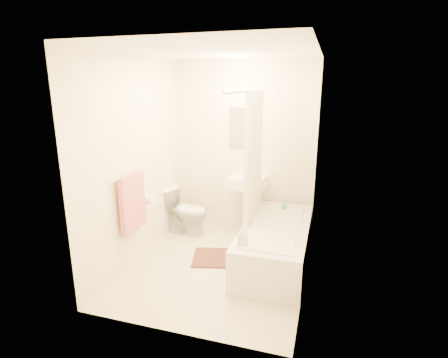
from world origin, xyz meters
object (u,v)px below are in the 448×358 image
(sink, at_px, (247,203))
(bathtub, at_px, (276,244))
(soap_bottle, at_px, (243,236))
(bath_mat, at_px, (220,258))
(toilet, at_px, (185,211))

(sink, relative_size, bathtub, 0.55)
(sink, bearing_deg, soap_bottle, -71.70)
(sink, xyz_separation_m, bathtub, (0.52, -0.73, -0.23))
(bath_mat, bearing_deg, bathtub, 10.02)
(bath_mat, relative_size, soap_bottle, 3.38)
(toilet, distance_m, soap_bottle, 1.60)
(toilet, xyz_separation_m, sink, (0.86, 0.23, 0.14))
(bath_mat, bearing_deg, sink, 81.01)
(sink, bearing_deg, bath_mat, -91.97)
(sink, relative_size, soap_bottle, 4.73)
(sink, bearing_deg, toilet, -158.18)
(sink, height_order, soap_bottle, sink)
(toilet, distance_m, sink, 0.90)
(toilet, height_order, sink, sink)
(toilet, relative_size, sink, 0.72)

